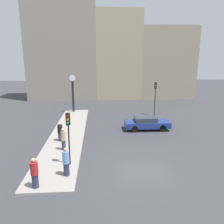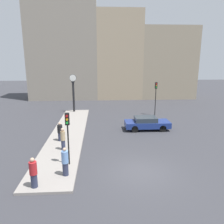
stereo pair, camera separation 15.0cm
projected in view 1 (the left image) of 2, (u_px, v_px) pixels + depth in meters
name	position (u px, v px, depth m)	size (l,w,h in m)	color
ground_plane	(142.00, 172.00, 13.35)	(120.00, 120.00, 0.00)	#38383D
sidewalk_corner	(68.00, 134.00, 20.00)	(2.97, 18.47, 0.15)	gray
building_row	(103.00, 51.00, 37.05)	(28.25, 5.00, 19.22)	gray
sedan_car	(147.00, 123.00, 21.28)	(4.31, 1.79, 1.28)	navy
traffic_light_near	(68.00, 128.00, 13.42)	(0.26, 0.24, 3.39)	black
traffic_light_far	(155.00, 92.00, 26.18)	(0.26, 0.24, 4.05)	black
street_clock	(73.00, 93.00, 27.57)	(0.89, 0.35, 4.74)	black
pedestrian_blue_stripe	(66.00, 162.00, 12.47)	(0.39, 0.39, 1.71)	#2D334C
pedestrian_tan_coat	(63.00, 139.00, 16.05)	(0.34, 0.34, 1.69)	#2D334C
pedestrian_red_top	(35.00, 173.00, 11.29)	(0.40, 0.40, 1.67)	#2D334C
pedestrian_black_jacket	(60.00, 132.00, 17.85)	(0.41, 0.41, 1.56)	#2D334C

